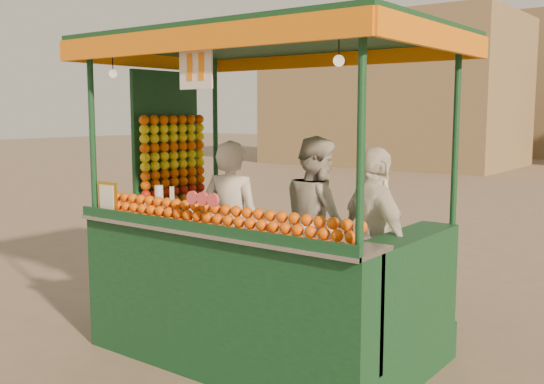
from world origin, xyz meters
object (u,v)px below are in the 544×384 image
Objects in this scene: juice_cart at (252,254)px; vendor_middle at (318,221)px; vendor_left at (231,226)px; vendor_right at (374,239)px.

juice_cart is 0.78m from vendor_middle.
vendor_left is 1.02× the size of vendor_right.
vendor_middle is at bearing -146.72° from vendor_left.
vendor_left is at bearing 164.26° from juice_cart.
vendor_right is (1.33, 0.32, -0.02)m from vendor_left.
vendor_left is at bearing 44.04° from vendor_right.
vendor_middle is 0.82m from vendor_right.
vendor_middle is 1.04× the size of vendor_right.
vendor_right is at bearing -157.41° from vendor_middle.
vendor_middle is at bearing 9.10° from vendor_right.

